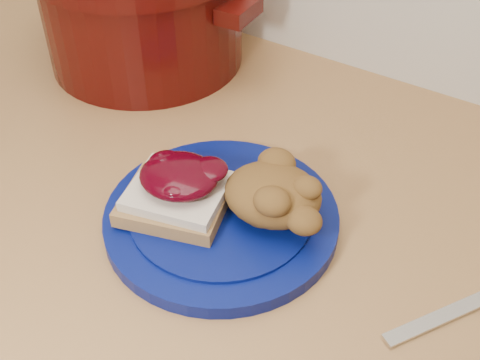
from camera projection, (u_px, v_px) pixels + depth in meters
The scene contains 6 objects.
plate at pixel (221, 218), 0.62m from camera, with size 0.24×0.24×0.02m, color #060F54.
sandwich at pixel (177, 189), 0.60m from camera, with size 0.12×0.12×0.05m.
stuffing_mound at pixel (273, 194), 0.59m from camera, with size 0.10×0.08×0.05m, color brown.
butter_knife at pixel (467, 305), 0.54m from camera, with size 0.18×0.01×0.00m, color silver.
dutch_oven at pixel (143, 3), 0.82m from camera, with size 0.34×0.30×0.18m.
pepper_grinder at pixel (129, 9), 0.86m from camera, with size 0.06×0.06×0.13m.
Camera 1 is at (0.25, 1.08, 1.35)m, focal length 45.00 mm.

